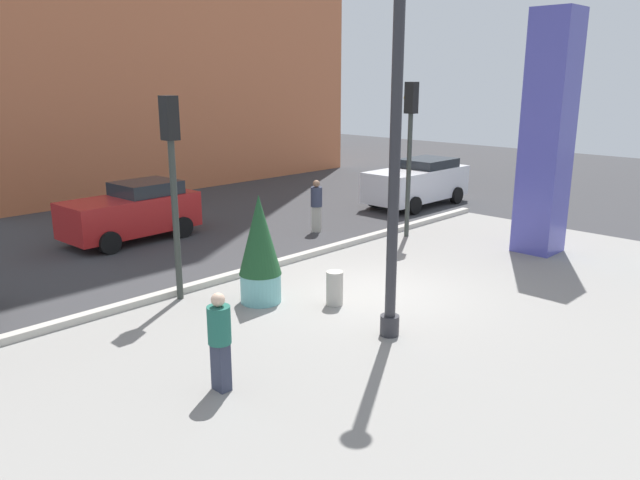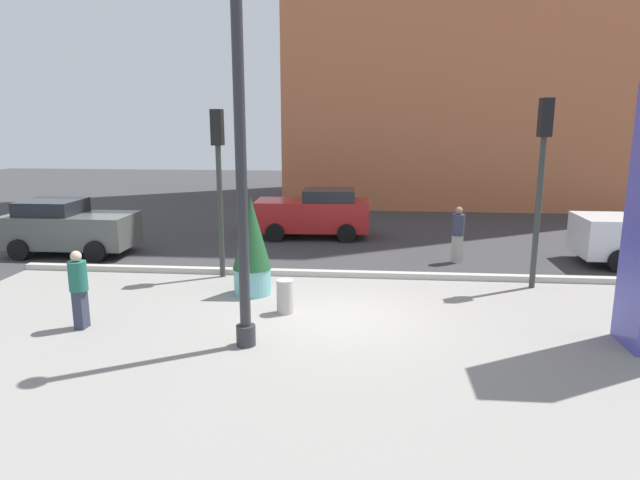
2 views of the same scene
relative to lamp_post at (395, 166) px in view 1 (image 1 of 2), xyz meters
name	(u,v)px [view 1 (image 1 of 2)]	position (x,y,z in m)	size (l,w,h in m)	color
ground_plane	(261,258)	(1.69, 5.70, -3.21)	(60.00, 60.00, 0.00)	#38383A
plaza_pavement	(452,315)	(1.69, -0.30, -3.21)	(18.00, 10.00, 0.02)	gray
curb_strip	(283,261)	(1.69, 4.82, -3.13)	(18.00, 0.24, 0.16)	#B7B2A8
lamp_post	(395,166)	(0.00, 0.00, 0.00)	(0.44, 0.44, 6.59)	#2D2D33
art_pillar_blue	(547,135)	(7.55, 0.64, 0.03)	(1.10, 1.10, 6.48)	#4C4CAD
potted_plant_near_right	(260,249)	(-0.53, 3.11, -2.01)	(0.92, 0.92, 2.38)	#6BB2B2
concrete_bollard	(335,288)	(0.45, 1.84, -2.84)	(0.36, 0.36, 0.75)	#B2ADA3
traffic_light_corner	(410,134)	(6.32, 4.27, -0.10)	(0.28, 0.42, 4.62)	#333833
traffic_light_far_side	(172,165)	(-1.64, 4.54, -0.25)	(0.28, 0.42, 4.38)	#333833
car_curb_west	(418,182)	(10.56, 6.89, -2.32)	(4.48, 2.08, 1.73)	silver
car_curb_east	(133,212)	(0.27, 9.91, -2.35)	(4.02, 2.07, 1.71)	red
pedestrian_by_curb	(220,337)	(-3.49, 0.58, -2.32)	(0.37, 0.37, 1.61)	#33384C
pedestrian_crossing	(316,203)	(4.81, 6.66, -2.29)	(0.49, 0.49, 1.66)	#B2AD9E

